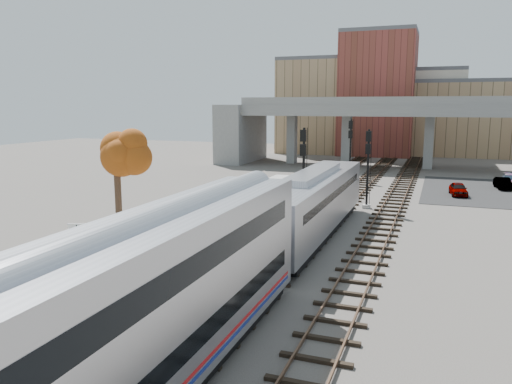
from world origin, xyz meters
The scene contains 17 objects.
ground centered at (0.00, 0.00, 0.00)m, with size 160.00×160.00×0.00m, color #47423D.
platform centered at (-7.25, 0.00, 0.17)m, with size 4.50×60.00×0.35m, color #9E9E99.
yellow_strip centered at (-5.35, 0.00, 0.35)m, with size 0.70×60.00×0.01m, color yellow.
tracks centered at (0.93, 12.50, 0.08)m, with size 10.70×95.00×0.25m.
overpass centered at (4.92, 45.00, 5.81)m, with size 54.00×12.00×9.50m.
buildings_far centered at (1.26, 66.57, 7.88)m, with size 43.00×21.00×20.60m.
parking_lot centered at (14.00, 28.00, 0.02)m, with size 14.00×18.00×0.04m, color black.
locomotive centered at (1.00, 5.16, 2.28)m, with size 3.02×19.05×4.10m.
coach centered at (1.00, -17.45, 2.80)m, with size 3.03×25.00×5.00m.
signal_mast_near centered at (-1.10, 10.57, 3.32)m, with size 0.60×0.64×6.79m.
signal_mast_mid centered at (3.00, 15.57, 3.13)m, with size 0.60×0.64×6.51m.
signal_mast_far centered at (-1.10, 31.15, 3.37)m, with size 0.60×0.64×6.86m.
station_sign centered at (-8.32, -6.00, 1.98)m, with size 0.85×0.39×2.27m.
tree centered at (-11.17, 1.44, 5.21)m, with size 3.60×3.60×7.02m.
car_a centered at (10.30, 24.45, 0.64)m, with size 1.43×3.55×1.21m, color #99999E.
car_b centered at (14.68, 29.94, 0.62)m, with size 1.22×3.49×1.15m, color #99999E.
car_c centered at (15.53, 32.21, 0.66)m, with size 1.73×4.27×1.24m, color #99999E.
Camera 1 is at (8.46, -25.58, 8.43)m, focal length 35.00 mm.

